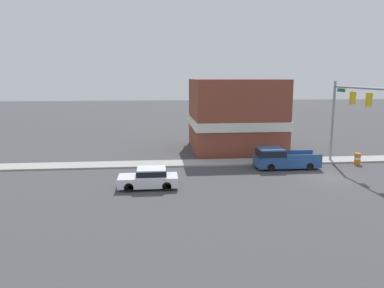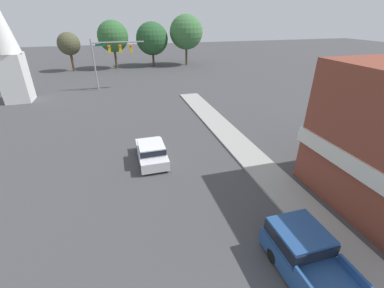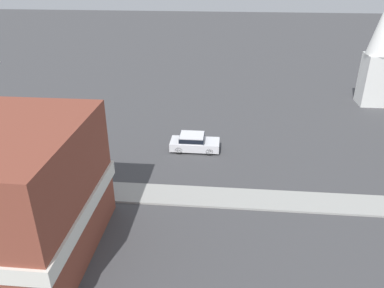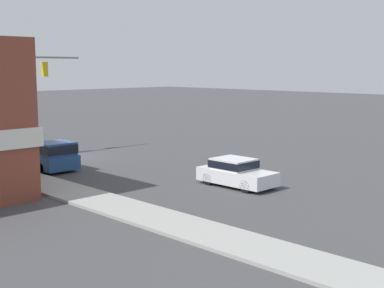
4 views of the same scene
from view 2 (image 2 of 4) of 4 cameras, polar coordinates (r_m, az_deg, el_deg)
far_signal_assembly at (r=38.94m, az=-17.55°, el=18.78°), size 7.07×0.49×6.83m
car_lead at (r=18.91m, az=-8.99°, el=-1.68°), size 1.93×4.22×1.46m
pickup_truck_parked at (r=12.11m, az=25.31°, el=-23.14°), size 2.11×5.49×1.80m
church_steeple at (r=37.82m, az=-36.23°, el=17.37°), size 3.09×3.09×12.65m
backdrop_tree_left_far at (r=55.43m, az=-25.70°, el=19.40°), size 4.01×4.01×6.89m
backdrop_tree_left_mid at (r=55.24m, az=-17.19°, el=21.90°), size 5.76×5.76×8.87m
backdrop_tree_center at (r=56.77m, az=-8.87°, el=22.13°), size 6.40×6.40×8.53m
backdrop_tree_right_mid at (r=57.23m, az=-1.30°, el=23.59°), size 6.75×6.75×9.85m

